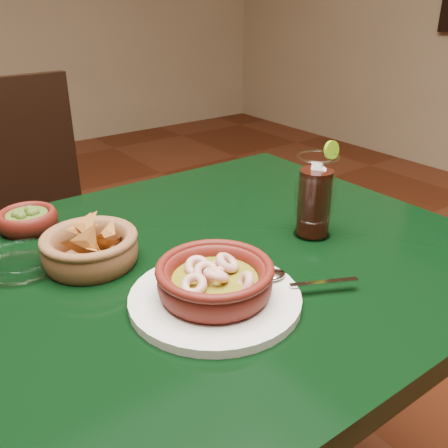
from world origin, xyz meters
TOP-DOWN VIEW (x-y plane):
  - dining_table at (0.00, 0.00)m, footprint 1.20×0.80m
  - dining_chair at (0.00, 0.71)m, footprint 0.46×0.46m
  - shrimp_plate at (0.04, -0.13)m, footprint 0.32×0.25m
  - chip_basket at (-0.05, 0.09)m, footprint 0.19×0.19m
  - guacamole_ramekin at (-0.10, 0.29)m, footprint 0.13×0.13m
  - cola_drink at (0.32, -0.05)m, footprint 0.15×0.15m
  - glass_ashtray at (-0.16, 0.14)m, footprint 0.14×0.14m

SIDE VIEW (x-z plane):
  - dining_chair at x=0.00m, z-range 0.05..1.01m
  - dining_table at x=0.00m, z-range 0.28..1.03m
  - glass_ashtray at x=-0.16m, z-range 0.75..0.78m
  - guacamole_ramekin at x=-0.10m, z-range 0.75..0.79m
  - chip_basket at x=-0.05m, z-range 0.72..0.83m
  - shrimp_plate at x=0.04m, z-range 0.75..0.82m
  - cola_drink at x=0.32m, z-range 0.74..0.91m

